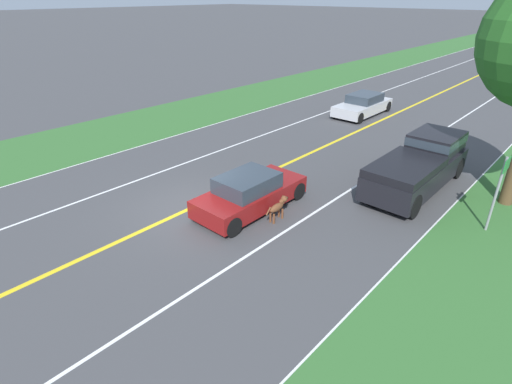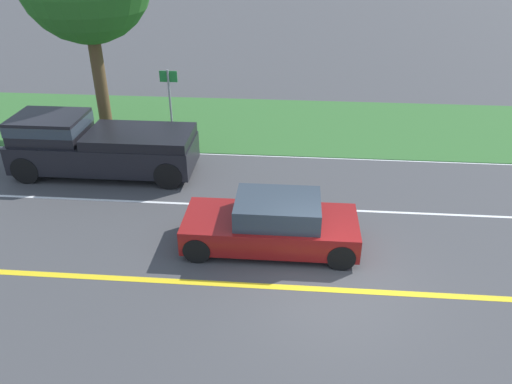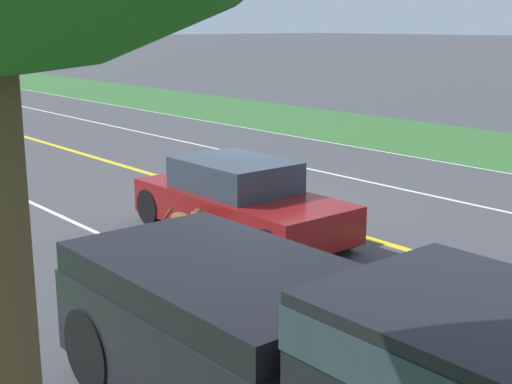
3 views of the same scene
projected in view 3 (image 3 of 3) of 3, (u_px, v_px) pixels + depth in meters
The scene contains 8 objects.
ground_plane at pixel (259, 206), 14.75m from camera, with size 400.00×400.00×0.00m, color #424244.
centre_divider_line at pixel (259, 206), 14.75m from camera, with size 0.18×160.00×0.01m, color yellow.
lane_edge_line_left at pixel (458, 164), 19.13m from camera, with size 0.14×160.00×0.01m, color white.
lane_dash_same_dir at pixel (108, 238), 12.55m from camera, with size 0.10×160.00×0.01m, color white.
lane_dash_oncoming at pixel (371, 182), 16.94m from camera, with size 0.10×160.00×0.01m, color white.
ego_car at pixel (239, 201), 12.58m from camera, with size 1.81×4.29×1.36m.
dog at pixel (186, 222), 11.77m from camera, with size 0.23×1.17×0.80m.
pickup_truck at pixel (333, 362), 5.86m from camera, with size 2.01×5.73×1.90m.
Camera 3 is at (9.24, 10.89, 3.69)m, focal length 50.00 mm.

